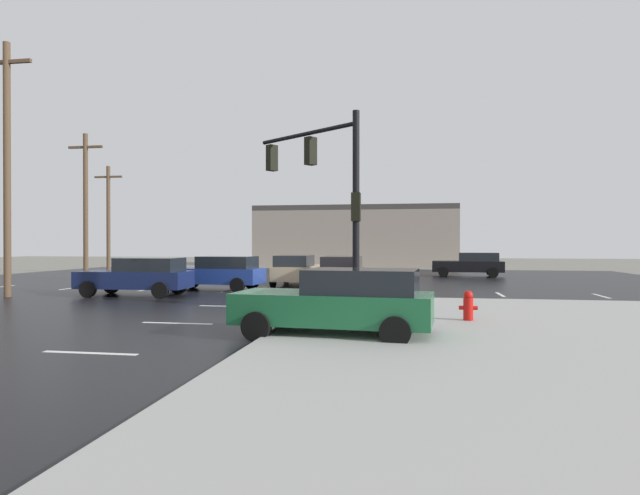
# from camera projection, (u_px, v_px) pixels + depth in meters

# --- Properties ---
(ground_plane) EXTENTS (120.00, 120.00, 0.00)m
(ground_plane) POSITION_uv_depth(u_px,v_px,m) (272.00, 292.00, 24.31)
(ground_plane) COLOR slate
(road_asphalt) EXTENTS (44.00, 44.00, 0.02)m
(road_asphalt) POSITION_uv_depth(u_px,v_px,m) (272.00, 291.00, 24.31)
(road_asphalt) COLOR black
(road_asphalt) RESTS_ON ground_plane
(snow_strip_curbside) EXTENTS (4.00, 1.60, 0.06)m
(snow_strip_curbside) POSITION_uv_depth(u_px,v_px,m) (376.00, 299.00, 19.53)
(snow_strip_curbside) COLOR white
(snow_strip_curbside) RESTS_ON sidewalk_corner
(lane_markings) EXTENTS (36.15, 36.15, 0.01)m
(lane_markings) POSITION_uv_depth(u_px,v_px,m) (291.00, 294.00, 22.75)
(lane_markings) COLOR silver
(lane_markings) RESTS_ON road_asphalt
(traffic_signal_mast) EXTENTS (3.93, 2.93, 6.24)m
(traffic_signal_mast) POSITION_uv_depth(u_px,v_px,m) (328.00, 181.00, 17.72)
(traffic_signal_mast) COLOR black
(traffic_signal_mast) RESTS_ON sidewalk_corner
(fire_hydrant) EXTENTS (0.48, 0.26, 0.79)m
(fire_hydrant) POSITION_uv_depth(u_px,v_px,m) (468.00, 305.00, 14.20)
(fire_hydrant) COLOR red
(fire_hydrant) RESTS_ON sidewalk_corner
(strip_building_background) EXTENTS (19.27, 8.00, 5.83)m
(strip_building_background) POSITION_uv_depth(u_px,v_px,m) (357.00, 236.00, 53.16)
(strip_building_background) COLOR gray
(strip_building_background) RESTS_ON ground_plane
(sedan_black) EXTENTS (4.64, 2.30, 1.58)m
(sedan_black) POSITION_uv_depth(u_px,v_px,m) (470.00, 264.00, 34.92)
(sedan_black) COLOR black
(sedan_black) RESTS_ON road_asphalt
(sedan_tan) EXTENTS (2.09, 4.57, 1.58)m
(sedan_tan) POSITION_uv_depth(u_px,v_px,m) (296.00, 270.00, 27.37)
(sedan_tan) COLOR tan
(sedan_tan) RESTS_ON road_asphalt
(sedan_blue) EXTENTS (4.63, 2.26, 1.58)m
(sedan_blue) POSITION_uv_depth(u_px,v_px,m) (217.00, 272.00, 24.70)
(sedan_blue) COLOR navy
(sedan_blue) RESTS_ON road_asphalt
(sedan_red) EXTENTS (2.04, 4.55, 1.58)m
(sedan_red) POSITION_uv_depth(u_px,v_px,m) (341.00, 273.00, 24.03)
(sedan_red) COLOR #B21919
(sedan_red) RESTS_ON road_asphalt
(sedan_navy) EXTENTS (4.58, 2.12, 1.58)m
(sedan_navy) POSITION_uv_depth(u_px,v_px,m) (139.00, 276.00, 22.03)
(sedan_navy) COLOR #141E47
(sedan_navy) RESTS_ON road_asphalt
(sedan_green) EXTENTS (4.65, 2.32, 1.58)m
(sedan_green) POSITION_uv_depth(u_px,v_px,m) (340.00, 301.00, 12.23)
(sedan_green) COLOR #195933
(sedan_green) RESTS_ON road_asphalt
(utility_pole_mid) EXTENTS (2.20, 0.28, 10.33)m
(utility_pole_mid) POSITION_uv_depth(u_px,v_px,m) (7.00, 165.00, 21.61)
(utility_pole_mid) COLOR brown
(utility_pole_mid) RESTS_ON ground_plane
(utility_pole_far) EXTENTS (2.20, 0.28, 8.78)m
(utility_pole_far) POSITION_uv_depth(u_px,v_px,m) (86.00, 203.00, 32.01)
(utility_pole_far) COLOR brown
(utility_pole_far) RESTS_ON ground_plane
(utility_pole_distant) EXTENTS (2.20, 0.28, 8.00)m
(utility_pole_distant) POSITION_uv_depth(u_px,v_px,m) (108.00, 217.00, 40.02)
(utility_pole_distant) COLOR brown
(utility_pole_distant) RESTS_ON ground_plane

